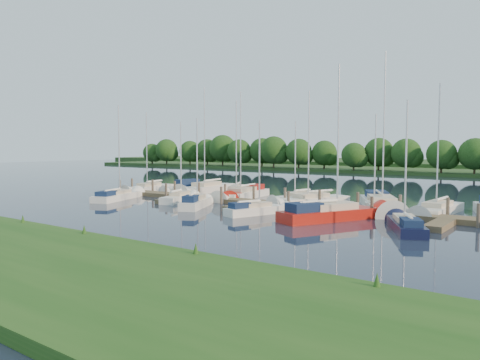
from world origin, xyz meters
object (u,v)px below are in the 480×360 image
Objects in this scene: sailboat_n_5 at (297,199)px; sailboat_s_2 at (196,204)px; sailboat_n_0 at (149,189)px; motorboat at (186,189)px; dock at (257,204)px.

sailboat_s_2 reaches higher than sailboat_n_5.
motorboat is at bearing -159.18° from sailboat_n_0.
dock is 18.48m from sailboat_n_0.
sailboat_n_0 is 1.18× the size of sailboat_s_2.
sailboat_n_5 is 10.31m from sailboat_s_2.
sailboat_n_0 reaches higher than motorboat.
sailboat_s_2 is (-3.67, -4.04, 0.13)m from dock.
sailboat_s_2 reaches higher than motorboat.
sailboat_n_0 reaches higher than sailboat_n_5.
motorboat is at bearing 157.52° from dock.
dock is 5.19m from sailboat_n_5.
motorboat is 14.25m from sailboat_s_2.
sailboat_s_2 is (14.43, -7.78, 0.06)m from sailboat_n_0.
sailboat_n_0 is 1.21× the size of sailboat_n_5.
sailboat_s_2 reaches higher than dock.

